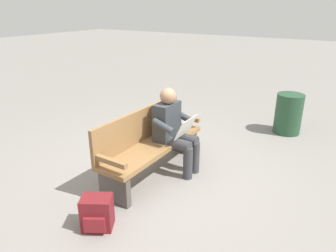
{
  "coord_description": "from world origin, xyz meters",
  "views": [
    {
      "loc": [
        3.11,
        2.18,
        2.2
      ],
      "look_at": [
        -0.12,
        0.15,
        0.7
      ],
      "focal_mm": 33.23,
      "sensor_mm": 36.0,
      "label": 1
    }
  ],
  "objects_px": {
    "bench_near": "(149,142)",
    "person_seated": "(174,128)",
    "trash_bin": "(288,114)",
    "backpack": "(97,213)"
  },
  "relations": [
    {
      "from": "person_seated",
      "to": "trash_bin",
      "type": "distance_m",
      "value": 2.52
    },
    {
      "from": "bench_near",
      "to": "backpack",
      "type": "relative_size",
      "value": 4.7
    },
    {
      "from": "bench_near",
      "to": "backpack",
      "type": "distance_m",
      "value": 1.29
    },
    {
      "from": "bench_near",
      "to": "person_seated",
      "type": "distance_m",
      "value": 0.38
    },
    {
      "from": "bench_near",
      "to": "backpack",
      "type": "bearing_deg",
      "value": 10.27
    },
    {
      "from": "bench_near",
      "to": "trash_bin",
      "type": "height_order",
      "value": "bench_near"
    },
    {
      "from": "bench_near",
      "to": "trash_bin",
      "type": "relative_size",
      "value": 2.5
    },
    {
      "from": "trash_bin",
      "to": "bench_near",
      "type": "bearing_deg",
      "value": -26.91
    },
    {
      "from": "backpack",
      "to": "trash_bin",
      "type": "bearing_deg",
      "value": 164.07
    },
    {
      "from": "bench_near",
      "to": "person_seated",
      "type": "xyz_separation_m",
      "value": [
        -0.25,
        0.24,
        0.17
      ]
    }
  ]
}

